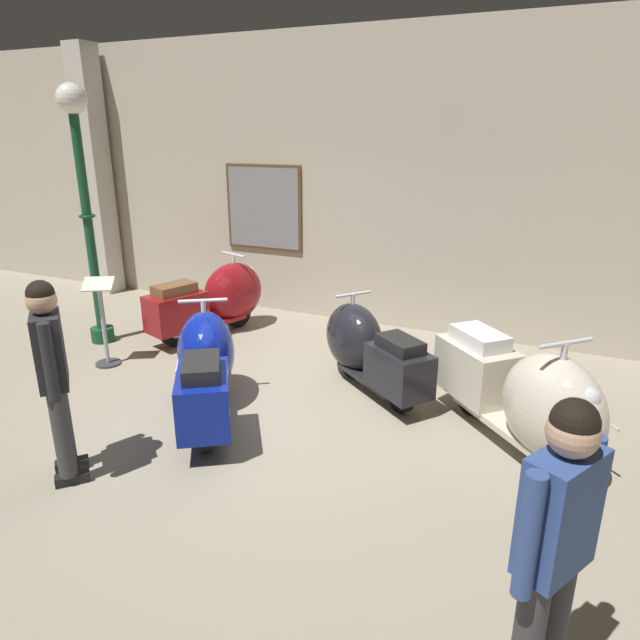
{
  "coord_description": "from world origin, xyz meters",
  "views": [
    {
      "loc": [
        2.42,
        -3.92,
        2.55
      ],
      "look_at": [
        0.16,
        1.03,
        0.71
      ],
      "focal_mm": 31.61,
      "sensor_mm": 36.0,
      "label": 1
    }
  ],
  "objects_px": {
    "scooter_2": "(366,348)",
    "scooter_3": "(526,396)",
    "lamppost": "(84,190)",
    "visitor_1": "(555,541)",
    "info_stanchion": "(104,330)",
    "visitor_0": "(53,369)",
    "scooter_0": "(217,299)",
    "scooter_1": "(206,366)"
  },
  "relations": [
    {
      "from": "scooter_2",
      "to": "scooter_3",
      "type": "relative_size",
      "value": 0.92
    },
    {
      "from": "visitor_0",
      "to": "visitor_1",
      "type": "bearing_deg",
      "value": -54.96
    },
    {
      "from": "scooter_0",
      "to": "visitor_1",
      "type": "height_order",
      "value": "visitor_1"
    },
    {
      "from": "lamppost",
      "to": "info_stanchion",
      "type": "distance_m",
      "value": 1.68
    },
    {
      "from": "visitor_0",
      "to": "scooter_0",
      "type": "bearing_deg",
      "value": 56.12
    },
    {
      "from": "scooter_0",
      "to": "scooter_1",
      "type": "relative_size",
      "value": 1.04
    },
    {
      "from": "scooter_2",
      "to": "visitor_0",
      "type": "bearing_deg",
      "value": 95.78
    },
    {
      "from": "scooter_2",
      "to": "scooter_3",
      "type": "height_order",
      "value": "scooter_3"
    },
    {
      "from": "scooter_1",
      "to": "visitor_0",
      "type": "height_order",
      "value": "visitor_0"
    },
    {
      "from": "scooter_3",
      "to": "visitor_0",
      "type": "relative_size",
      "value": 1.04
    },
    {
      "from": "visitor_1",
      "to": "info_stanchion",
      "type": "xyz_separation_m",
      "value": [
        -4.77,
        2.21,
        -0.49
      ]
    },
    {
      "from": "visitor_0",
      "to": "info_stanchion",
      "type": "bearing_deg",
      "value": 79.08
    },
    {
      "from": "visitor_1",
      "to": "scooter_0",
      "type": "bearing_deg",
      "value": -12.96
    },
    {
      "from": "lamppost",
      "to": "scooter_3",
      "type": "bearing_deg",
      "value": -5.62
    },
    {
      "from": "lamppost",
      "to": "visitor_0",
      "type": "bearing_deg",
      "value": -49.9
    },
    {
      "from": "info_stanchion",
      "to": "scooter_2",
      "type": "bearing_deg",
      "value": 13.22
    },
    {
      "from": "scooter_0",
      "to": "info_stanchion",
      "type": "xyz_separation_m",
      "value": [
        -0.55,
        -1.42,
        -0.05
      ]
    },
    {
      "from": "scooter_0",
      "to": "scooter_2",
      "type": "height_order",
      "value": "scooter_0"
    },
    {
      "from": "scooter_1",
      "to": "info_stanchion",
      "type": "relative_size",
      "value": 1.65
    },
    {
      "from": "scooter_2",
      "to": "visitor_1",
      "type": "distance_m",
      "value": 3.48
    },
    {
      "from": "scooter_2",
      "to": "visitor_1",
      "type": "height_order",
      "value": "visitor_1"
    },
    {
      "from": "lamppost",
      "to": "visitor_1",
      "type": "bearing_deg",
      "value": -27.09
    },
    {
      "from": "scooter_1",
      "to": "scooter_3",
      "type": "height_order",
      "value": "scooter_3"
    },
    {
      "from": "scooter_2",
      "to": "info_stanchion",
      "type": "relative_size",
      "value": 1.48
    },
    {
      "from": "scooter_0",
      "to": "scooter_3",
      "type": "distance_m",
      "value": 4.17
    },
    {
      "from": "scooter_1",
      "to": "lamppost",
      "type": "height_order",
      "value": "lamppost"
    },
    {
      "from": "visitor_0",
      "to": "info_stanchion",
      "type": "relative_size",
      "value": 1.55
    },
    {
      "from": "scooter_3",
      "to": "info_stanchion",
      "type": "height_order",
      "value": "scooter_3"
    },
    {
      "from": "scooter_1",
      "to": "visitor_1",
      "type": "height_order",
      "value": "visitor_1"
    },
    {
      "from": "scooter_0",
      "to": "scooter_1",
      "type": "height_order",
      "value": "scooter_1"
    },
    {
      "from": "scooter_3",
      "to": "visitor_0",
      "type": "distance_m",
      "value": 3.65
    },
    {
      "from": "scooter_1",
      "to": "scooter_3",
      "type": "relative_size",
      "value": 1.02
    },
    {
      "from": "scooter_0",
      "to": "scooter_1",
      "type": "xyz_separation_m",
      "value": [
        1.17,
        -1.89,
        0.01
      ]
    },
    {
      "from": "scooter_0",
      "to": "scooter_1",
      "type": "distance_m",
      "value": 2.23
    },
    {
      "from": "scooter_2",
      "to": "visitor_0",
      "type": "height_order",
      "value": "visitor_0"
    },
    {
      "from": "scooter_3",
      "to": "visitor_0",
      "type": "xyz_separation_m",
      "value": [
        -3.13,
        -1.84,
        0.41
      ]
    },
    {
      "from": "scooter_0",
      "to": "info_stanchion",
      "type": "bearing_deg",
      "value": 177.71
    },
    {
      "from": "scooter_1",
      "to": "info_stanchion",
      "type": "bearing_deg",
      "value": 40.72
    },
    {
      "from": "visitor_0",
      "to": "visitor_1",
      "type": "distance_m",
      "value": 3.44
    },
    {
      "from": "visitor_0",
      "to": "scooter_1",
      "type": "bearing_deg",
      "value": 26.52
    },
    {
      "from": "lamppost",
      "to": "visitor_1",
      "type": "height_order",
      "value": "lamppost"
    },
    {
      "from": "visitor_1",
      "to": "scooter_2",
      "type": "bearing_deg",
      "value": -29.07
    }
  ]
}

